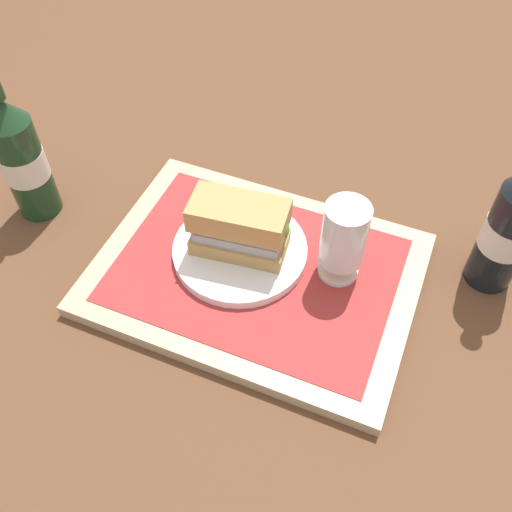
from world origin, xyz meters
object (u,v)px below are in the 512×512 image
object	(u,v)px
beer_bottle	(511,227)
second_bottle	(23,155)
beer_glass	(343,239)
plate	(240,250)
sandwich	(242,227)

from	to	relation	value
beer_bottle	second_bottle	world-z (taller)	same
beer_glass	beer_bottle	distance (m)	0.22
beer_glass	beer_bottle	bearing A→B (deg)	24.48
plate	second_bottle	distance (m)	0.34
sandwich	beer_bottle	distance (m)	0.35
beer_glass	second_bottle	xyz separation A→B (m)	(-0.47, -0.04, 0.02)
plate	second_bottle	world-z (taller)	second_bottle
sandwich	beer_glass	size ratio (longest dim) A/B	1.09
beer_glass	second_bottle	distance (m)	0.47
plate	beer_bottle	distance (m)	0.36
sandwich	beer_glass	distance (m)	0.14
second_bottle	sandwich	bearing A→B (deg)	2.28
plate	beer_bottle	xyz separation A→B (m)	(0.33, 0.11, 0.08)
plate	second_bottle	size ratio (longest dim) A/B	0.71
plate	sandwich	bearing A→B (deg)	6.97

